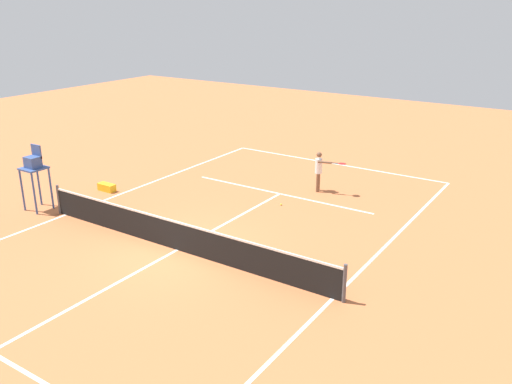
{
  "coord_description": "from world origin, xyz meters",
  "views": [
    {
      "loc": [
        -10.29,
        11.24,
        7.23
      ],
      "look_at": [
        -0.33,
        -3.91,
        0.8
      ],
      "focal_mm": 37.82,
      "sensor_mm": 36.0,
      "label": 1
    }
  ],
  "objects_px": {
    "equipment_bag": "(107,187)",
    "player_serving": "(320,168)",
    "tennis_ball": "(281,204)",
    "umpire_chair": "(34,167)"
  },
  "relations": [
    {
      "from": "equipment_bag",
      "to": "tennis_ball",
      "type": "bearing_deg",
      "value": -159.92
    },
    {
      "from": "equipment_bag",
      "to": "umpire_chair",
      "type": "bearing_deg",
      "value": 79.49
    },
    {
      "from": "umpire_chair",
      "to": "equipment_bag",
      "type": "bearing_deg",
      "value": -100.51
    },
    {
      "from": "tennis_ball",
      "to": "umpire_chair",
      "type": "bearing_deg",
      "value": 35.82
    },
    {
      "from": "player_serving",
      "to": "equipment_bag",
      "type": "relative_size",
      "value": 2.14
    },
    {
      "from": "player_serving",
      "to": "equipment_bag",
      "type": "xyz_separation_m",
      "value": [
        7.18,
        4.68,
        -0.81
      ]
    },
    {
      "from": "tennis_ball",
      "to": "umpire_chair",
      "type": "relative_size",
      "value": 0.03
    },
    {
      "from": "player_serving",
      "to": "umpire_chair",
      "type": "relative_size",
      "value": 0.67
    },
    {
      "from": "equipment_bag",
      "to": "player_serving",
      "type": "bearing_deg",
      "value": -146.93
    },
    {
      "from": "tennis_ball",
      "to": "player_serving",
      "type": "bearing_deg",
      "value": -101.63
    }
  ]
}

